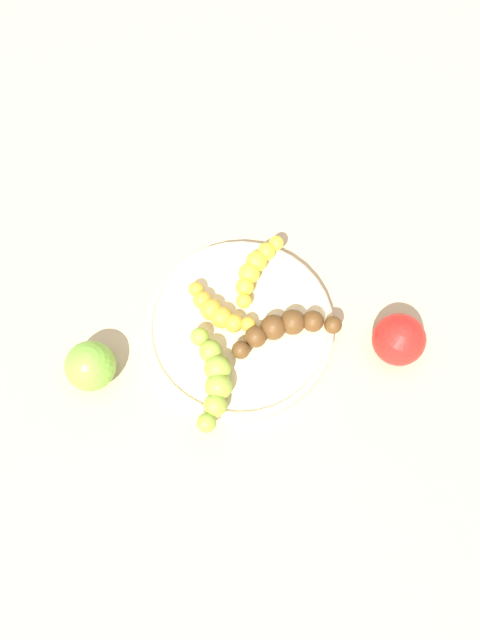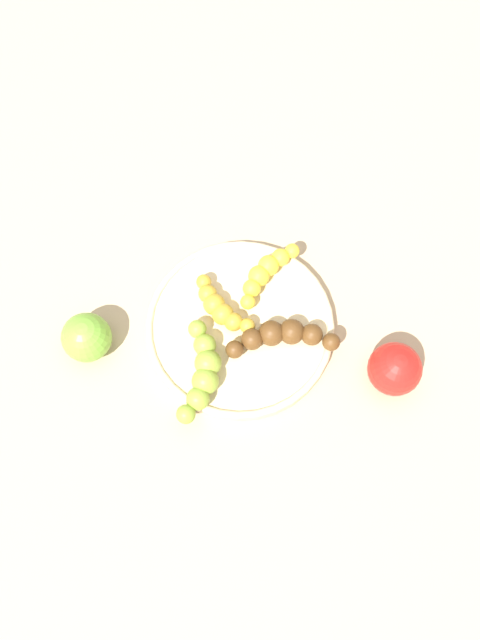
{
  "view_description": "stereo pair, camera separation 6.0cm",
  "coord_description": "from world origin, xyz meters",
  "views": [
    {
      "loc": [
        0.12,
        -0.28,
        0.83
      ],
      "look_at": [
        0.0,
        0.0,
        0.04
      ],
      "focal_mm": 34.88,
      "sensor_mm": 36.0,
      "label": 1
    },
    {
      "loc": [
        0.17,
        -0.25,
        0.83
      ],
      "look_at": [
        0.0,
        0.0,
        0.04
      ],
      "focal_mm": 34.88,
      "sensor_mm": 36.0,
      "label": 2
    }
  ],
  "objects": [
    {
      "name": "ground_plane",
      "position": [
        0.0,
        0.0,
        0.0
      ],
      "size": [
        2.4,
        2.4,
        0.0
      ],
      "primitive_type": "plane",
      "color": "tan"
    },
    {
      "name": "fruit_bowl",
      "position": [
        0.0,
        0.0,
        0.01
      ],
      "size": [
        0.26,
        0.26,
        0.02
      ],
      "color": "beige",
      "rests_on": "ground_plane"
    },
    {
      "name": "banana_overripe",
      "position": [
        0.06,
        0.01,
        0.04
      ],
      "size": [
        0.13,
        0.11,
        0.04
      ],
      "rotation": [
        0.0,
        0.0,
        2.26
      ],
      "color": "#593819",
      "rests_on": "fruit_bowl"
    },
    {
      "name": "banana_yellow",
      "position": [
        -0.01,
        0.08,
        0.03
      ],
      "size": [
        0.05,
        0.12,
        0.03
      ],
      "rotation": [
        0.0,
        0.0,
        3.04
      ],
      "color": "yellow",
      "rests_on": "fruit_bowl"
    },
    {
      "name": "banana_spotted",
      "position": [
        -0.03,
        0.0,
        0.03
      ],
      "size": [
        0.11,
        0.05,
        0.03
      ],
      "rotation": [
        0.0,
        0.0,
        4.46
      ],
      "color": "gold",
      "rests_on": "fruit_bowl"
    },
    {
      "name": "banana_green",
      "position": [
        0.0,
        -0.09,
        0.04
      ],
      "size": [
        0.09,
        0.13,
        0.04
      ],
      "rotation": [
        0.0,
        0.0,
        0.51
      ],
      "color": "#8CAD38",
      "rests_on": "fruit_bowl"
    },
    {
      "name": "apple_red",
      "position": [
        0.21,
        0.06,
        0.04
      ],
      "size": [
        0.07,
        0.07,
        0.07
      ],
      "primitive_type": "sphere",
      "color": "red",
      "rests_on": "ground_plane"
    },
    {
      "name": "apple_green",
      "position": [
        -0.16,
        -0.14,
        0.03
      ],
      "size": [
        0.07,
        0.07,
        0.07
      ],
      "primitive_type": "sphere",
      "color": "#72B238",
      "rests_on": "ground_plane"
    }
  ]
}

